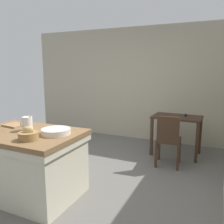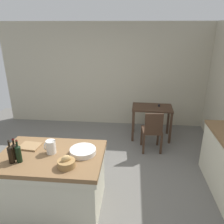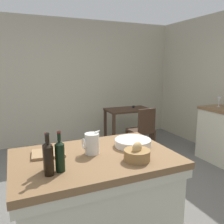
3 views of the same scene
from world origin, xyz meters
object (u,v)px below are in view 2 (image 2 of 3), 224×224
Objects in this scene: wine_bottle_dark at (18,153)px; wine_bottle_green at (11,154)px; wooden_chair at (152,130)px; wine_bottle_amber at (15,151)px; wash_bowl at (83,151)px; pitcher at (51,147)px; island_table at (54,179)px; cutting_board at (30,146)px; bread_basket at (66,163)px; writing_desk at (152,112)px.

wine_bottle_green reaches higher than wine_bottle_dark.
wooden_chair is 2.70m from wine_bottle_amber.
wooden_chair is 2.85× the size of wine_bottle_dark.
wine_bottle_green is at bearing -160.59° from wash_bowl.
wine_bottle_green is (-0.01, -0.09, 0.01)m from wine_bottle_amber.
pitcher reaches higher than wooden_chair.
wine_bottle_green is at bearing -151.94° from island_table.
cutting_board is at bearing 160.65° from pitcher.
wash_bowl is 1.14× the size of wine_bottle_dark.
wine_bottle_dark is (-0.63, 0.05, 0.07)m from bread_basket.
wine_bottle_amber is (-0.08, 0.06, -0.01)m from wine_bottle_dark.
wine_bottle_dark is (-0.77, -0.27, 0.09)m from wash_bowl.
wash_bowl is (0.44, 0.03, -0.06)m from pitcher.
wine_bottle_dark is (-1.85, -1.88, 0.50)m from wooden_chair.
wooden_chair is 3.06× the size of wine_bottle_amber.
wine_bottle_green reaches higher than pitcher.
wooden_chair is 2.44m from cutting_board.
cutting_board reaches higher than writing_desk.
wine_bottle_green is (-0.05, -0.40, 0.12)m from cutting_board.
bread_basket is 0.70× the size of wine_bottle_green.
bread_basket reaches higher than writing_desk.
bread_basket is at bearing -8.88° from wine_bottle_amber.
wooden_chair is 2.68m from wine_bottle_dark.
wine_bottle_dark is at bearing -160.46° from wash_bowl.
island_table is 0.50m from pitcher.
wooden_chair is 2.51× the size of wash_bowl.
bread_basket is at bearing -122.39° from wooden_chair.
island_table is 0.65m from wine_bottle_dark.
cutting_board is at bearing 82.55° from wine_bottle_green.
island_table is 0.68m from wine_bottle_amber.
wash_bowl is at bearing -116.47° from writing_desk.
wash_bowl is at bearing 13.93° from wine_bottle_amber.
bread_basket is 0.72m from wine_bottle_green.
writing_desk is 2.88m from cutting_board.
island_table is 6.40× the size of bread_basket.
bread_basket is at bearing -4.45° from wine_bottle_dark.
wine_bottle_green reaches higher than wine_bottle_amber.
island_table is 2.26m from wooden_chair.
bread_basket is 0.76× the size of wine_bottle_amber.
pitcher is at bearing -176.42° from wash_bowl.
cutting_board is 0.90× the size of wine_bottle_dark.
wine_bottle_green reaches higher than writing_desk.
pitcher is 0.40m from cutting_board.
wash_bowl is 1.12× the size of wine_bottle_green.
wine_bottle_amber reaches higher than wooden_chair.
writing_desk is at bearing 48.09° from cutting_board.
writing_desk is at bearing 63.53° from wash_bowl.
wine_bottle_amber is (-0.41, -0.18, 0.02)m from pitcher.
pitcher is at bearing -19.35° from cutting_board.
wine_bottle_dark is 0.99× the size of wine_bottle_green.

